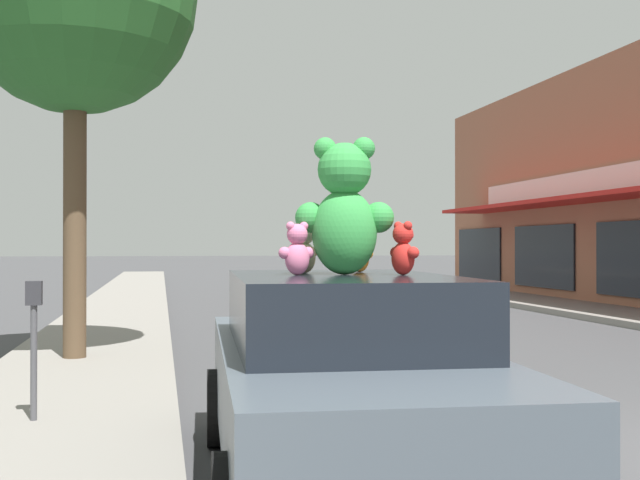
{
  "coord_description": "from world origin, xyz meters",
  "views": [
    {
      "loc": [
        -4.91,
        -5.35,
        1.75
      ],
      "look_at": [
        -3.45,
        2.02,
        1.8
      ],
      "focal_mm": 45.0,
      "sensor_mm": 36.0,
      "label": 1
    }
  ],
  "objects_px": {
    "teddy_bear_cream": "(304,249)",
    "parking_meter": "(34,331)",
    "teddy_bear_red": "(403,249)",
    "teddy_bear_orange": "(360,251)",
    "teddy_bear_giant": "(344,209)",
    "plush_art_car": "(342,376)",
    "teddy_bear_white": "(301,255)",
    "teddy_bear_pink": "(297,249)"
  },
  "relations": [
    {
      "from": "teddy_bear_cream",
      "to": "parking_meter",
      "type": "xyz_separation_m",
      "value": [
        -2.21,
        1.68,
        -0.76
      ]
    },
    {
      "from": "parking_meter",
      "to": "teddy_bear_red",
      "type": "bearing_deg",
      "value": -38.08
    },
    {
      "from": "teddy_bear_red",
      "to": "teddy_bear_orange",
      "type": "xyz_separation_m",
      "value": [
        -0.14,
        0.71,
        -0.02
      ]
    },
    {
      "from": "teddy_bear_cream",
      "to": "parking_meter",
      "type": "relative_size",
      "value": 0.3
    },
    {
      "from": "teddy_bear_giant",
      "to": "teddy_bear_red",
      "type": "relative_size",
      "value": 2.59
    },
    {
      "from": "plush_art_car",
      "to": "teddy_bear_red",
      "type": "distance_m",
      "value": 1.0
    },
    {
      "from": "teddy_bear_giant",
      "to": "teddy_bear_white",
      "type": "bearing_deg",
      "value": -66.66
    },
    {
      "from": "teddy_bear_cream",
      "to": "teddy_bear_pink",
      "type": "bearing_deg",
      "value": 38.16
    },
    {
      "from": "plush_art_car",
      "to": "parking_meter",
      "type": "xyz_separation_m",
      "value": [
        -2.4,
        2.12,
        0.14
      ]
    },
    {
      "from": "teddy_bear_pink",
      "to": "teddy_bear_orange",
      "type": "relative_size",
      "value": 1.09
    },
    {
      "from": "teddy_bear_red",
      "to": "parking_meter",
      "type": "xyz_separation_m",
      "value": [
        -2.83,
        2.22,
        -0.76
      ]
    },
    {
      "from": "teddy_bear_pink",
      "to": "parking_meter",
      "type": "distance_m",
      "value": 3.05
    },
    {
      "from": "teddy_bear_red",
      "to": "teddy_bear_white",
      "type": "bearing_deg",
      "value": 5.02
    },
    {
      "from": "teddy_bear_red",
      "to": "teddy_bear_cream",
      "type": "height_order",
      "value": "same"
    },
    {
      "from": "teddy_bear_pink",
      "to": "teddy_bear_cream",
      "type": "distance_m",
      "value": 0.43
    },
    {
      "from": "teddy_bear_pink",
      "to": "teddy_bear_orange",
      "type": "distance_m",
      "value": 0.84
    },
    {
      "from": "plush_art_car",
      "to": "parking_meter",
      "type": "height_order",
      "value": "plush_art_car"
    },
    {
      "from": "teddy_bear_red",
      "to": "teddy_bear_white",
      "type": "height_order",
      "value": "teddy_bear_red"
    },
    {
      "from": "teddy_bear_orange",
      "to": "teddy_bear_cream",
      "type": "distance_m",
      "value": 0.51
    },
    {
      "from": "teddy_bear_orange",
      "to": "teddy_bear_cream",
      "type": "bearing_deg",
      "value": 81.39
    },
    {
      "from": "teddy_bear_giant",
      "to": "teddy_bear_red",
      "type": "bearing_deg",
      "value": 173.67
    },
    {
      "from": "teddy_bear_cream",
      "to": "plush_art_car",
      "type": "bearing_deg",
      "value": 79.11
    },
    {
      "from": "teddy_bear_giant",
      "to": "teddy_bear_pink",
      "type": "height_order",
      "value": "teddy_bear_giant"
    },
    {
      "from": "teddy_bear_cream",
      "to": "teddy_bear_white",
      "type": "bearing_deg",
      "value": -132.25
    },
    {
      "from": "teddy_bear_giant",
      "to": "teddy_bear_white",
      "type": "height_order",
      "value": "teddy_bear_giant"
    },
    {
      "from": "plush_art_car",
      "to": "teddy_bear_cream",
      "type": "relative_size",
      "value": 12.18
    },
    {
      "from": "plush_art_car",
      "to": "teddy_bear_giant",
      "type": "distance_m",
      "value": 1.2
    },
    {
      "from": "teddy_bear_cream",
      "to": "teddy_bear_white",
      "type": "height_order",
      "value": "teddy_bear_cream"
    },
    {
      "from": "plush_art_car",
      "to": "teddy_bear_cream",
      "type": "height_order",
      "value": "teddy_bear_cream"
    },
    {
      "from": "teddy_bear_red",
      "to": "parking_meter",
      "type": "bearing_deg",
      "value": 29.52
    },
    {
      "from": "teddy_bear_cream",
      "to": "parking_meter",
      "type": "distance_m",
      "value": 2.88
    },
    {
      "from": "teddy_bear_cream",
      "to": "teddy_bear_white",
      "type": "distance_m",
      "value": 0.54
    },
    {
      "from": "plush_art_car",
      "to": "teddy_bear_cream",
      "type": "xyz_separation_m",
      "value": [
        -0.19,
        0.44,
        0.9
      ]
    },
    {
      "from": "plush_art_car",
      "to": "teddy_bear_giant",
      "type": "height_order",
      "value": "teddy_bear_giant"
    },
    {
      "from": "teddy_bear_red",
      "to": "parking_meter",
      "type": "relative_size",
      "value": 0.3
    },
    {
      "from": "teddy_bear_pink",
      "to": "teddy_bear_white",
      "type": "height_order",
      "value": "teddy_bear_pink"
    },
    {
      "from": "teddy_bear_orange",
      "to": "teddy_bear_white",
      "type": "xyz_separation_m",
      "value": [
        -0.41,
        0.35,
        -0.04
      ]
    },
    {
      "from": "teddy_bear_giant",
      "to": "teddy_bear_red",
      "type": "height_order",
      "value": "teddy_bear_giant"
    },
    {
      "from": "teddy_bear_pink",
      "to": "plush_art_car",
      "type": "bearing_deg",
      "value": 157.65
    },
    {
      "from": "teddy_bear_orange",
      "to": "teddy_bear_cream",
      "type": "relative_size",
      "value": 0.91
    },
    {
      "from": "teddy_bear_giant",
      "to": "teddy_bear_cream",
      "type": "height_order",
      "value": "teddy_bear_giant"
    },
    {
      "from": "teddy_bear_cream",
      "to": "parking_meter",
      "type": "height_order",
      "value": "teddy_bear_cream"
    }
  ]
}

